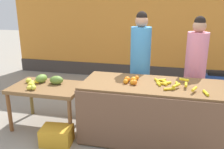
% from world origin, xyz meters
% --- Properties ---
extents(ground_plane, '(24.00, 24.00, 0.00)m').
position_xyz_m(ground_plane, '(0.00, 0.00, 0.00)').
color(ground_plane, gray).
extents(market_wall_back, '(7.31, 0.23, 3.58)m').
position_xyz_m(market_wall_back, '(0.00, 3.02, 1.76)').
color(market_wall_back, orange).
rests_on(market_wall_back, ground).
extents(fruit_stall_counter, '(2.04, 0.89, 0.87)m').
position_xyz_m(fruit_stall_counter, '(0.41, -0.01, 0.44)').
color(fruit_stall_counter, brown).
rests_on(fruit_stall_counter, ground).
extents(side_table_wooden, '(1.12, 0.73, 0.70)m').
position_xyz_m(side_table_wooden, '(-1.27, 0.00, 0.62)').
color(side_table_wooden, brown).
rests_on(side_table_wooden, ground).
extents(banana_bunch_pile, '(0.72, 0.53, 0.07)m').
position_xyz_m(banana_bunch_pile, '(0.70, -0.03, 0.90)').
color(banana_bunch_pile, yellow).
rests_on(banana_bunch_pile, fruit_stall_counter).
extents(orange_pile, '(0.20, 0.31, 0.09)m').
position_xyz_m(orange_pile, '(0.11, -0.04, 0.91)').
color(orange_pile, orange).
rests_on(orange_pile, fruit_stall_counter).
extents(mango_papaya_pile, '(0.67, 0.55, 0.14)m').
position_xyz_m(mango_papaya_pile, '(-1.35, 0.06, 0.76)').
color(mango_papaya_pile, '#D2D844').
rests_on(mango_papaya_pile, side_table_wooden).
extents(vendor_woman_blue_shirt, '(0.34, 0.34, 1.85)m').
position_xyz_m(vendor_woman_blue_shirt, '(0.14, 0.68, 0.94)').
color(vendor_woman_blue_shirt, '#33333D').
rests_on(vendor_woman_blue_shirt, ground).
extents(vendor_woman_pink_shirt, '(0.34, 0.34, 1.79)m').
position_xyz_m(vendor_woman_pink_shirt, '(1.04, 0.75, 0.90)').
color(vendor_woman_pink_shirt, '#33333D').
rests_on(vendor_woman_pink_shirt, ground).
extents(parked_motorcycle, '(1.60, 0.18, 0.88)m').
position_xyz_m(parked_motorcycle, '(1.69, 1.46, 0.40)').
color(parked_motorcycle, black).
rests_on(parked_motorcycle, ground).
extents(produce_crate, '(0.47, 0.37, 0.26)m').
position_xyz_m(produce_crate, '(-0.91, -0.48, 0.13)').
color(produce_crate, gold).
rests_on(produce_crate, ground).
extents(produce_sack, '(0.40, 0.35, 0.53)m').
position_xyz_m(produce_sack, '(-0.46, 0.81, 0.27)').
color(produce_sack, tan).
rests_on(produce_sack, ground).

